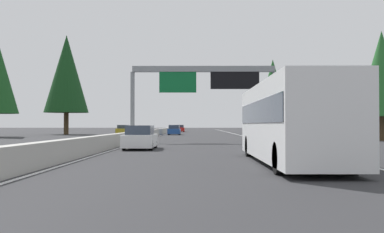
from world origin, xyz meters
TOP-DOWN VIEW (x-y plane):
  - ground_plane at (60.00, 0.00)m, footprint 320.00×320.00m
  - median_barrier at (80.00, 0.30)m, footprint 180.00×0.56m
  - shoulder_stripe_right at (70.00, -11.52)m, footprint 160.00×0.16m
  - shoulder_stripe_median at (70.00, -0.25)m, footprint 160.00×0.16m
  - sign_gantry_overhead at (35.82, -6.03)m, footprint 0.50×12.68m
  - bus_distant_b at (14.00, -8.87)m, footprint 11.50×2.55m
  - sedan_distant_a at (24.51, -1.77)m, footprint 4.40×1.80m
  - sedan_far_left at (64.64, -1.95)m, footprint 4.40×1.80m
  - sedan_near_center at (92.36, -1.84)m, footprint 4.40×1.80m
  - oncoming_near at (69.44, 6.43)m, footprint 4.40×1.80m
  - conifer_right_near at (39.99, -22.94)m, footprint 4.62×4.62m
  - conifer_right_mid at (66.74, -17.16)m, footprint 4.41×4.41m
  - conifer_right_far at (84.39, -19.93)m, footprint 6.18×6.18m
  - conifer_left_mid at (67.06, 14.90)m, footprint 6.79×6.79m

SIDE VIEW (x-z plane):
  - ground_plane at x=60.00m, z-range 0.00..0.00m
  - shoulder_stripe_right at x=70.00m, z-range 0.00..0.01m
  - shoulder_stripe_median at x=70.00m, z-range 0.00..0.01m
  - median_barrier at x=80.00m, z-range 0.00..0.90m
  - sedan_distant_a at x=24.51m, z-range -0.05..1.42m
  - sedan_far_left at x=64.64m, z-range -0.05..1.42m
  - sedan_near_center at x=92.36m, z-range -0.05..1.42m
  - oncoming_near at x=69.44m, z-range -0.05..1.42m
  - bus_distant_b at x=14.00m, z-range 0.17..3.27m
  - sign_gantry_overhead at x=35.82m, z-range 1.95..8.54m
  - conifer_right_mid at x=66.74m, z-range 1.08..11.09m
  - conifer_right_near at x=39.99m, z-range 1.13..11.63m
  - conifer_right_far at x=84.39m, z-range 1.52..15.56m
  - conifer_left_mid at x=67.06m, z-range 1.67..17.12m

